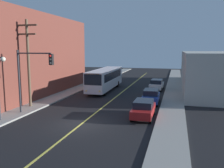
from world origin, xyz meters
name	(u,v)px	position (x,y,z in m)	size (l,w,h in m)	color
ground_plane	(81,124)	(0.00, 0.00, 0.00)	(120.00, 120.00, 0.00)	black
sidewalk_left	(59,96)	(-7.25, 10.00, 0.07)	(2.50, 90.00, 0.15)	gray
sidewalk_right	(173,103)	(7.25, 10.00, 0.07)	(2.50, 90.00, 0.15)	gray
lane_stripe_center	(121,93)	(0.00, 15.00, 0.01)	(0.16, 60.00, 0.01)	#D8CC4C
building_left_brick	(19,55)	(-13.49, 10.75, 5.36)	(10.00, 23.46, 10.72)	brown
building_right_warehouse	(223,71)	(14.50, 22.31, 2.88)	(12.00, 26.27, 5.76)	#B2B2A8
city_bus	(105,78)	(-2.83, 16.52, 1.82)	(2.80, 12.20, 3.20)	silver
parked_car_red	(143,109)	(4.76, 3.36, 0.84)	(1.83, 4.41, 1.62)	maroon
parked_car_blue	(151,96)	(4.81, 9.42, 0.84)	(1.89, 4.44, 1.62)	navy
parked_car_white	(157,84)	(4.68, 18.80, 0.84)	(1.97, 4.47, 1.62)	silver
utility_pole_near	(28,59)	(-7.50, 4.03, 5.19)	(2.40, 0.28, 9.11)	brown
traffic_signal_left_corner	(33,70)	(-5.41, 1.59, 4.30)	(3.75, 0.48, 6.00)	#2D2D33
street_lamp_left	(0,79)	(-6.83, -1.12, 3.74)	(0.98, 0.40, 5.50)	#38383D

